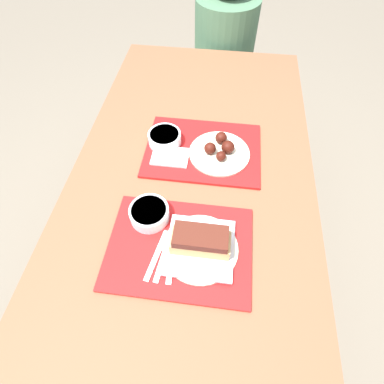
{
  "coord_description": "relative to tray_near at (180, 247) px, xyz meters",
  "views": [
    {
      "loc": [
        0.09,
        -0.63,
        1.63
      ],
      "look_at": [
        0.01,
        -0.04,
        0.82
      ],
      "focal_mm": 28.0,
      "sensor_mm": 36.0,
      "label": 1
    }
  ],
  "objects": [
    {
      "name": "ground_plane",
      "position": [
        -0.0,
        0.24,
        -0.78
      ],
      "size": [
        12.0,
        12.0,
        0.0
      ],
      "primitive_type": "plane",
      "color": "#706656"
    },
    {
      "name": "picnic_table",
      "position": [
        -0.0,
        0.24,
        -0.09
      ],
      "size": [
        0.9,
        1.89,
        0.78
      ],
      "color": "brown",
      "rests_on": "ground_plane"
    },
    {
      "name": "picnic_bench_far",
      "position": [
        -0.0,
        1.4,
        -0.39
      ],
      "size": [
        0.85,
        0.28,
        0.47
      ],
      "color": "brown",
      "rests_on": "ground_plane"
    },
    {
      "name": "tray_near",
      "position": [
        0.0,
        0.0,
        0.0
      ],
      "size": [
        0.44,
        0.33,
        0.01
      ],
      "color": "red",
      "rests_on": "picnic_table"
    },
    {
      "name": "tray_far",
      "position": [
        0.03,
        0.42,
        0.0
      ],
      "size": [
        0.44,
        0.33,
        0.01
      ],
      "color": "red",
      "rests_on": "picnic_table"
    },
    {
      "name": "bowl_coleslaw_near",
      "position": [
        -0.11,
        0.09,
        0.03
      ],
      "size": [
        0.13,
        0.13,
        0.05
      ],
      "color": "silver",
      "rests_on": "tray_near"
    },
    {
      "name": "brisket_sandwich_plate",
      "position": [
        0.06,
        0.0,
        0.04
      ],
      "size": [
        0.23,
        0.23,
        0.09
      ],
      "color": "beige",
      "rests_on": "tray_near"
    },
    {
      "name": "plastic_fork_near",
      "position": [
        -0.04,
        -0.04,
        0.01
      ],
      "size": [
        0.03,
        0.17,
        0.0
      ],
      "color": "white",
      "rests_on": "tray_near"
    },
    {
      "name": "plastic_knife_near",
      "position": [
        -0.02,
        -0.04,
        0.01
      ],
      "size": [
        0.03,
        0.17,
        0.0
      ],
      "color": "white",
      "rests_on": "tray_near"
    },
    {
      "name": "plastic_spoon_near",
      "position": [
        -0.07,
        -0.04,
        0.01
      ],
      "size": [
        0.05,
        0.17,
        0.0
      ],
      "color": "white",
      "rests_on": "tray_near"
    },
    {
      "name": "condiment_packet",
      "position": [
        0.02,
        0.07,
        0.01
      ],
      "size": [
        0.04,
        0.03,
        0.01
      ],
      "color": "#A59E93",
      "rests_on": "tray_near"
    },
    {
      "name": "bowl_coleslaw_far",
      "position": [
        -0.13,
        0.44,
        0.03
      ],
      "size": [
        0.13,
        0.13,
        0.05
      ],
      "color": "silver",
      "rests_on": "tray_far"
    },
    {
      "name": "wings_plate_far",
      "position": [
        0.09,
        0.41,
        0.02
      ],
      "size": [
        0.23,
        0.23,
        0.06
      ],
      "color": "beige",
      "rests_on": "tray_far"
    },
    {
      "name": "napkin_far",
      "position": [
        -0.09,
        0.36,
        0.01
      ],
      "size": [
        0.14,
        0.1,
        0.01
      ],
      "color": "white",
      "rests_on": "tray_far"
    },
    {
      "name": "person_seated_across",
      "position": [
        0.06,
        1.4,
        -0.03
      ],
      "size": [
        0.36,
        0.36,
        0.69
      ],
      "color": "#477051",
      "rests_on": "picnic_bench_far"
    }
  ]
}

